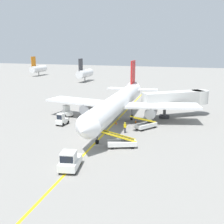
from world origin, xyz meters
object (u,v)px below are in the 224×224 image
at_px(safety_cone_nose_left, 116,123).
at_px(belt_loader_forward_hold, 145,124).
at_px(airliner, 118,102).
at_px(belt_loader_aft_hold, 121,142).
at_px(pushback_tug, 70,161).
at_px(ground_crew_marshaller, 125,127).
at_px(baggage_tug_near_wing, 67,111).
at_px(jet_bridge, 180,98).
at_px(baggage_tug_by_cargo_door, 62,120).
at_px(safety_cone_nose_right, 136,121).

bearing_deg(safety_cone_nose_left, belt_loader_forward_hold, -11.37).
height_order(airliner, belt_loader_aft_hold, airliner).
bearing_deg(pushback_tug, airliner, 92.42).
xyz_separation_m(airliner, ground_crew_marshaller, (3.03, -6.17, -2.51)).
xyz_separation_m(pushback_tug, baggage_tug_near_wing, (-11.23, 20.76, -0.07)).
bearing_deg(jet_bridge, baggage_tug_by_cargo_door, -146.31).
distance_m(belt_loader_forward_hold, belt_loader_aft_hold, 9.36).
distance_m(pushback_tug, safety_cone_nose_right, 20.75).
height_order(airliner, pushback_tug, airliner).
xyz_separation_m(pushback_tug, belt_loader_forward_hold, (4.72, 17.38, -0.22)).
xyz_separation_m(airliner, safety_cone_nose_right, (3.22, 0.16, -3.20)).
bearing_deg(pushback_tug, belt_loader_forward_hold, 74.82).
bearing_deg(safety_cone_nose_right, jet_bridge, 44.35).
xyz_separation_m(baggage_tug_near_wing, baggage_tug_by_cargo_door, (2.04, -5.73, 0.00)).
distance_m(ground_crew_marshaller, safety_cone_nose_right, 6.37).
bearing_deg(safety_cone_nose_right, baggage_tug_by_cargo_door, -154.24).
distance_m(belt_loader_aft_hold, safety_cone_nose_right, 12.54).
bearing_deg(belt_loader_aft_hold, baggage_tug_by_cargo_door, 151.16).
xyz_separation_m(pushback_tug, safety_cone_nose_left, (-0.60, 18.45, -0.77)).
xyz_separation_m(baggage_tug_near_wing, belt_loader_forward_hold, (15.95, -3.38, -0.15)).
xyz_separation_m(pushback_tug, belt_loader_aft_hold, (3.36, 8.12, -0.22)).
bearing_deg(safety_cone_nose_left, ground_crew_marshaller, -56.53).
relative_size(airliner, pushback_tug, 9.02).
bearing_deg(baggage_tug_by_cargo_door, safety_cone_nose_left, 21.69).
height_order(belt_loader_aft_hold, safety_cone_nose_left, belt_loader_aft_hold).
bearing_deg(baggage_tug_by_cargo_door, airliner, 33.03).
relative_size(baggage_tug_by_cargo_door, safety_cone_nose_right, 5.58).
bearing_deg(safety_cone_nose_right, safety_cone_nose_left, -143.91).
height_order(jet_bridge, belt_loader_aft_hold, jet_bridge).
bearing_deg(safety_cone_nose_right, belt_loader_forward_hold, -53.79).
distance_m(pushback_tug, belt_loader_forward_hold, 18.01).
distance_m(baggage_tug_near_wing, ground_crew_marshaller, 14.89).
bearing_deg(safety_cone_nose_left, baggage_tug_by_cargo_door, -158.31).
relative_size(baggage_tug_by_cargo_door, belt_loader_aft_hold, 0.48).
bearing_deg(belt_loader_forward_hold, pushback_tug, -105.18).
relative_size(pushback_tug, belt_loader_aft_hold, 0.77).
bearing_deg(airliner, baggage_tug_near_wing, 178.24).
distance_m(airliner, belt_loader_forward_hold, 6.89).
distance_m(baggage_tug_near_wing, safety_cone_nose_left, 10.91).
relative_size(jet_bridge, belt_loader_aft_hold, 2.31).
relative_size(belt_loader_forward_hold, ground_crew_marshaller, 2.86).
bearing_deg(belt_loader_aft_hold, airliner, 108.90).
bearing_deg(jet_bridge, safety_cone_nose_left, -137.93).
xyz_separation_m(jet_bridge, ground_crew_marshaller, (-7.04, -13.03, -2.63)).
bearing_deg(jet_bridge, airliner, -145.76).
xyz_separation_m(airliner, jet_bridge, (10.07, 6.85, 0.12)).
bearing_deg(baggage_tug_by_cargo_door, pushback_tug, -58.54).
height_order(baggage_tug_by_cargo_door, safety_cone_nose_left, baggage_tug_by_cargo_door).
xyz_separation_m(baggage_tug_by_cargo_door, safety_cone_nose_right, (11.55, 5.57, -0.71)).
height_order(jet_bridge, pushback_tug, jet_bridge).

